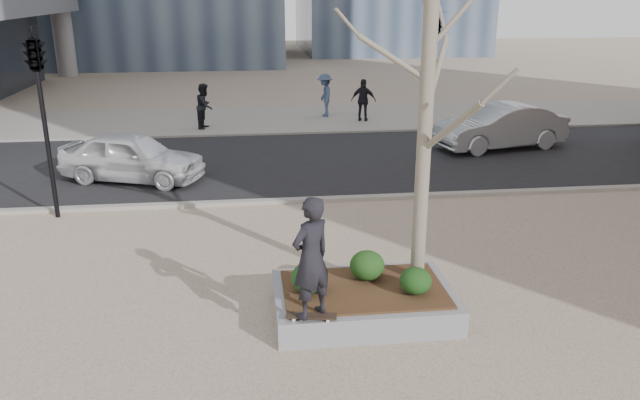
{
  "coord_description": "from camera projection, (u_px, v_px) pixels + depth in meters",
  "views": [
    {
      "loc": [
        -0.86,
        -9.3,
        5.26
      ],
      "look_at": [
        0.5,
        2.0,
        1.4
      ],
      "focal_mm": 35.0,
      "sensor_mm": 36.0,
      "label": 1
    }
  ],
  "objects": [
    {
      "name": "traffic_light_near",
      "position": [
        45.0,
        126.0,
        14.45
      ],
      "size": [
        0.6,
        2.48,
        4.5
      ],
      "primitive_type": null,
      "color": "black",
      "rests_on": "ground"
    },
    {
      "name": "pedestrian_b",
      "position": [
        325.0,
        95.0,
        26.78
      ],
      "size": [
        0.72,
        1.21,
        1.84
      ],
      "primitive_type": "imported",
      "rotation": [
        0.0,
        0.0,
        4.74
      ],
      "color": "#394968",
      "rests_on": "far_sidewalk"
    },
    {
      "name": "pedestrian_a",
      "position": [
        205.0,
        106.0,
        24.51
      ],
      "size": [
        0.86,
        0.99,
        1.76
      ],
      "primitive_type": "imported",
      "rotation": [
        0.0,
        0.0,
        1.32
      ],
      "color": "black",
      "rests_on": "far_sidewalk"
    },
    {
      "name": "police_car",
      "position": [
        132.0,
        157.0,
        17.78
      ],
      "size": [
        4.43,
        2.95,
        1.4
      ],
      "primitive_type": "imported",
      "rotation": [
        0.0,
        0.0,
        1.22
      ],
      "color": "silver",
      "rests_on": "street"
    },
    {
      "name": "shrub_middle",
      "position": [
        367.0,
        265.0,
        10.73
      ],
      "size": [
        0.6,
        0.6,
        0.51
      ],
      "primitive_type": "ellipsoid",
      "color": "#123611",
      "rests_on": "planter_mulch"
    },
    {
      "name": "skateboarder",
      "position": [
        311.0,
        258.0,
        9.23
      ],
      "size": [
        0.83,
        0.78,
        1.91
      ],
      "primitive_type": "imported",
      "rotation": [
        0.0,
        0.0,
        3.77
      ],
      "color": "black",
      "rests_on": "skateboard"
    },
    {
      "name": "sycamore_tree",
      "position": [
        427.0,
        87.0,
        9.83
      ],
      "size": [
        2.8,
        2.8,
        6.6
      ],
      "primitive_type": null,
      "color": "gray",
      "rests_on": "planter_mulch"
    },
    {
      "name": "shrub_right",
      "position": [
        416.0,
        281.0,
        10.23
      ],
      "size": [
        0.53,
        0.53,
        0.45
      ],
      "primitive_type": "ellipsoid",
      "color": "#1B3D13",
      "rests_on": "planter_mulch"
    },
    {
      "name": "street",
      "position": [
        275.0,
        162.0,
        19.93
      ],
      "size": [
        60.0,
        8.0,
        0.02
      ],
      "primitive_type": "cube",
      "color": "black",
      "rests_on": "ground"
    },
    {
      "name": "skateboard",
      "position": [
        311.0,
        317.0,
        9.55
      ],
      "size": [
        0.8,
        0.34,
        0.08
      ],
      "primitive_type": null,
      "rotation": [
        0.0,
        0.0,
        -0.18
      ],
      "color": "black",
      "rests_on": "planter"
    },
    {
      "name": "planter",
      "position": [
        363.0,
        302.0,
        10.57
      ],
      "size": [
        3.0,
        2.0,
        0.45
      ],
      "primitive_type": "cube",
      "color": "gray",
      "rests_on": "ground"
    },
    {
      "name": "pedestrian_c",
      "position": [
        363.0,
        100.0,
        25.84
      ],
      "size": [
        1.1,
        0.73,
        1.74
      ],
      "primitive_type": "imported",
      "rotation": [
        0.0,
        0.0,
        2.82
      ],
      "color": "black",
      "rests_on": "far_sidewalk"
    },
    {
      "name": "traffic_light_far",
      "position": [
        434.0,
        71.0,
        24.28
      ],
      "size": [
        0.6,
        2.48,
        4.5
      ],
      "primitive_type": null,
      "color": "black",
      "rests_on": "ground"
    },
    {
      "name": "shrub_left",
      "position": [
        310.0,
        278.0,
        10.26
      ],
      "size": [
        0.61,
        0.61,
        0.52
      ],
      "primitive_type": "ellipsoid",
      "color": "#123A14",
      "rests_on": "planter_mulch"
    },
    {
      "name": "ground",
      "position": [
        305.0,
        317.0,
        10.53
      ],
      "size": [
        120.0,
        120.0,
        0.0
      ],
      "primitive_type": "plane",
      "color": "tan",
      "rests_on": "ground"
    },
    {
      "name": "car_silver",
      "position": [
        500.0,
        127.0,
        21.42
      ],
      "size": [
        4.81,
        2.56,
        1.51
      ],
      "primitive_type": "imported",
      "rotation": [
        0.0,
        0.0,
        4.93
      ],
      "color": "#AAAEB2",
      "rests_on": "street"
    },
    {
      "name": "planter_mulch",
      "position": [
        364.0,
        289.0,
        10.5
      ],
      "size": [
        2.7,
        1.7,
        0.04
      ],
      "primitive_type": "cube",
      "color": "#382314",
      "rests_on": "planter"
    },
    {
      "name": "far_sidewalk",
      "position": [
        266.0,
        119.0,
        26.52
      ],
      "size": [
        60.0,
        6.0,
        0.02
      ],
      "primitive_type": "cube",
      "color": "gray",
      "rests_on": "ground"
    }
  ]
}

